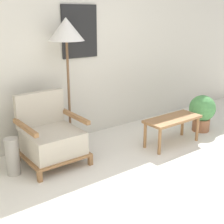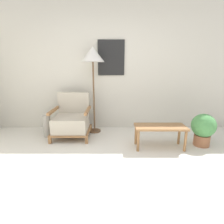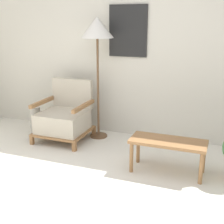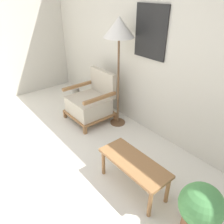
{
  "view_description": "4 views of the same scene",
  "coord_description": "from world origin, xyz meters",
  "px_view_note": "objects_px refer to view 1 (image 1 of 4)",
  "views": [
    {
      "loc": [
        -2.34,
        -1.65,
        1.79
      ],
      "look_at": [
        0.03,
        1.47,
        0.55
      ],
      "focal_mm": 50.0,
      "sensor_mm": 36.0,
      "label": 1
    },
    {
      "loc": [
        0.02,
        -1.67,
        1.35
      ],
      "look_at": [
        0.03,
        1.47,
        0.55
      ],
      "focal_mm": 28.0,
      "sensor_mm": 36.0,
      "label": 2
    },
    {
      "loc": [
        1.41,
        -2.16,
        1.7
      ],
      "look_at": [
        0.03,
        1.47,
        0.55
      ],
      "focal_mm": 50.0,
      "sensor_mm": 36.0,
      "label": 3
    },
    {
      "loc": [
        2.11,
        -0.23,
        2.08
      ],
      "look_at": [
        0.03,
        1.47,
        0.55
      ],
      "focal_mm": 35.0,
      "sensor_mm": 36.0,
      "label": 4
    }
  ],
  "objects_px": {
    "coffee_table": "(173,122)",
    "vase": "(12,157)",
    "armchair": "(51,138)",
    "floor_lamp": "(66,34)",
    "potted_plant": "(202,111)"
  },
  "relations": [
    {
      "from": "vase",
      "to": "coffee_table",
      "type": "bearing_deg",
      "value": -13.45
    },
    {
      "from": "coffee_table",
      "to": "vase",
      "type": "relative_size",
      "value": 1.93
    },
    {
      "from": "coffee_table",
      "to": "vase",
      "type": "distance_m",
      "value": 2.18
    },
    {
      "from": "coffee_table",
      "to": "vase",
      "type": "xyz_separation_m",
      "value": [
        -2.12,
        0.51,
        -0.12
      ]
    },
    {
      "from": "armchair",
      "to": "vase",
      "type": "xyz_separation_m",
      "value": [
        -0.5,
        -0.01,
        -0.11
      ]
    },
    {
      "from": "coffee_table",
      "to": "floor_lamp",
      "type": "bearing_deg",
      "value": 146.7
    },
    {
      "from": "armchair",
      "to": "potted_plant",
      "type": "bearing_deg",
      "value": -10.07
    },
    {
      "from": "armchair",
      "to": "coffee_table",
      "type": "relative_size",
      "value": 1.0
    },
    {
      "from": "vase",
      "to": "potted_plant",
      "type": "relative_size",
      "value": 0.77
    },
    {
      "from": "floor_lamp",
      "to": "potted_plant",
      "type": "distance_m",
      "value": 2.42
    },
    {
      "from": "floor_lamp",
      "to": "potted_plant",
      "type": "height_order",
      "value": "floor_lamp"
    },
    {
      "from": "coffee_table",
      "to": "potted_plant",
      "type": "height_order",
      "value": "potted_plant"
    },
    {
      "from": "coffee_table",
      "to": "potted_plant",
      "type": "relative_size",
      "value": 1.49
    },
    {
      "from": "armchair",
      "to": "potted_plant",
      "type": "relative_size",
      "value": 1.48
    },
    {
      "from": "floor_lamp",
      "to": "coffee_table",
      "type": "relative_size",
      "value": 2.04
    }
  ]
}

